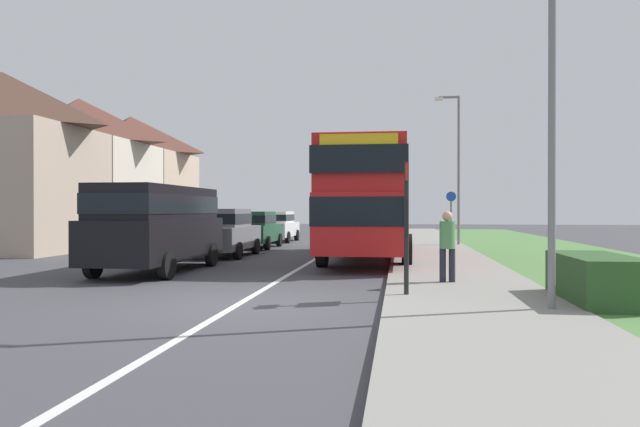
{
  "coord_description": "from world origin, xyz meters",
  "views": [
    {
      "loc": [
        2.87,
        -10.23,
        1.7
      ],
      "look_at": [
        0.73,
        5.56,
        1.6
      ],
      "focal_mm": 33.02,
      "sensor_mm": 36.0,
      "label": 1
    }
  ],
  "objects_px": {
    "pedestrian_at_stop": "(447,243)",
    "street_lamp_mid": "(456,160)",
    "parked_van_black": "(158,221)",
    "bus_stop_sign": "(406,218)",
    "parked_car_white": "(277,225)",
    "double_decker_bus": "(369,197)",
    "parked_car_dark_green": "(254,228)",
    "street_lamp_near": "(545,59)",
    "cycle_route_sign": "(451,216)",
    "parked_car_grey": "(223,231)"
  },
  "relations": [
    {
      "from": "pedestrian_at_stop",
      "to": "street_lamp_mid",
      "type": "xyz_separation_m",
      "value": [
        1.53,
        14.37,
        3.02
      ]
    },
    {
      "from": "parked_van_black",
      "to": "bus_stop_sign",
      "type": "relative_size",
      "value": 2.13
    },
    {
      "from": "parked_car_white",
      "to": "pedestrian_at_stop",
      "type": "height_order",
      "value": "pedestrian_at_stop"
    },
    {
      "from": "pedestrian_at_stop",
      "to": "parked_car_white",
      "type": "bearing_deg",
      "value": 113.19
    },
    {
      "from": "double_decker_bus",
      "to": "pedestrian_at_stop",
      "type": "bearing_deg",
      "value": -73.97
    },
    {
      "from": "parked_car_dark_green",
      "to": "parked_van_black",
      "type": "bearing_deg",
      "value": -90.91
    },
    {
      "from": "parked_van_black",
      "to": "street_lamp_near",
      "type": "height_order",
      "value": "street_lamp_near"
    },
    {
      "from": "parked_car_dark_green",
      "to": "cycle_route_sign",
      "type": "relative_size",
      "value": 1.61
    },
    {
      "from": "parked_car_white",
      "to": "street_lamp_near",
      "type": "distance_m",
      "value": 22.87
    },
    {
      "from": "street_lamp_near",
      "to": "bus_stop_sign",
      "type": "bearing_deg",
      "value": 149.21
    },
    {
      "from": "parked_car_dark_green",
      "to": "cycle_route_sign",
      "type": "xyz_separation_m",
      "value": [
        8.69,
        1.43,
        0.53
      ]
    },
    {
      "from": "double_decker_bus",
      "to": "parked_van_black",
      "type": "bearing_deg",
      "value": -137.8
    },
    {
      "from": "parked_car_grey",
      "to": "pedestrian_at_stop",
      "type": "xyz_separation_m",
      "value": [
        7.39,
        -7.6,
        0.03
      ]
    },
    {
      "from": "parked_car_grey",
      "to": "cycle_route_sign",
      "type": "relative_size",
      "value": 1.62
    },
    {
      "from": "parked_car_grey",
      "to": "parked_van_black",
      "type": "bearing_deg",
      "value": -92.12
    },
    {
      "from": "bus_stop_sign",
      "to": "cycle_route_sign",
      "type": "bearing_deg",
      "value": 82.18
    },
    {
      "from": "parked_car_dark_green",
      "to": "parked_car_white",
      "type": "distance_m",
      "value": 5.2
    },
    {
      "from": "parked_car_white",
      "to": "cycle_route_sign",
      "type": "relative_size",
      "value": 1.71
    },
    {
      "from": "parked_car_grey",
      "to": "cycle_route_sign",
      "type": "xyz_separation_m",
      "value": [
        8.65,
        6.18,
        0.48
      ]
    },
    {
      "from": "double_decker_bus",
      "to": "pedestrian_at_stop",
      "type": "distance_m",
      "value": 7.61
    },
    {
      "from": "parked_van_black",
      "to": "street_lamp_near",
      "type": "xyz_separation_m",
      "value": [
        8.86,
        -5.54,
        2.73
      ]
    },
    {
      "from": "parked_car_grey",
      "to": "pedestrian_at_stop",
      "type": "relative_size",
      "value": 2.44
    },
    {
      "from": "bus_stop_sign",
      "to": "street_lamp_near",
      "type": "xyz_separation_m",
      "value": [
        2.18,
        -1.3,
        2.57
      ]
    },
    {
      "from": "double_decker_bus",
      "to": "parked_car_white",
      "type": "bearing_deg",
      "value": 117.8
    },
    {
      "from": "parked_car_white",
      "to": "street_lamp_near",
      "type": "relative_size",
      "value": 0.6
    },
    {
      "from": "bus_stop_sign",
      "to": "pedestrian_at_stop",
      "type": "bearing_deg",
      "value": 65.68
    },
    {
      "from": "parked_van_black",
      "to": "cycle_route_sign",
      "type": "xyz_separation_m",
      "value": [
        8.85,
        11.56,
        0.05
      ]
    },
    {
      "from": "parked_car_grey",
      "to": "parked_car_white",
      "type": "relative_size",
      "value": 0.95
    },
    {
      "from": "parked_van_black",
      "to": "pedestrian_at_stop",
      "type": "relative_size",
      "value": 3.31
    },
    {
      "from": "parked_car_grey",
      "to": "parked_car_dark_green",
      "type": "height_order",
      "value": "parked_car_grey"
    },
    {
      "from": "parked_car_grey",
      "to": "bus_stop_sign",
      "type": "distance_m",
      "value": 11.62
    },
    {
      "from": "parked_car_grey",
      "to": "parked_car_dark_green",
      "type": "distance_m",
      "value": 4.75
    },
    {
      "from": "street_lamp_mid",
      "to": "parked_car_white",
      "type": "bearing_deg",
      "value": 160.67
    },
    {
      "from": "parked_van_black",
      "to": "street_lamp_near",
      "type": "distance_m",
      "value": 10.8
    },
    {
      "from": "parked_van_black",
      "to": "street_lamp_near",
      "type": "bearing_deg",
      "value": -32.02
    },
    {
      "from": "cycle_route_sign",
      "to": "street_lamp_mid",
      "type": "bearing_deg",
      "value": 64.79
    },
    {
      "from": "double_decker_bus",
      "to": "bus_stop_sign",
      "type": "height_order",
      "value": "double_decker_bus"
    },
    {
      "from": "parked_car_grey",
      "to": "double_decker_bus",
      "type": "bearing_deg",
      "value": -4.02
    },
    {
      "from": "cycle_route_sign",
      "to": "bus_stop_sign",
      "type": "bearing_deg",
      "value": -97.82
    },
    {
      "from": "parked_car_dark_green",
      "to": "bus_stop_sign",
      "type": "bearing_deg",
      "value": -65.6
    },
    {
      "from": "parked_car_dark_green",
      "to": "street_lamp_mid",
      "type": "relative_size",
      "value": 0.59
    },
    {
      "from": "parked_car_dark_green",
      "to": "pedestrian_at_stop",
      "type": "xyz_separation_m",
      "value": [
        7.43,
        -12.35,
        0.08
      ]
    },
    {
      "from": "parked_van_black",
      "to": "parked_car_grey",
      "type": "distance_m",
      "value": 5.4
    },
    {
      "from": "pedestrian_at_stop",
      "to": "bus_stop_sign",
      "type": "xyz_separation_m",
      "value": [
        -0.91,
        -2.02,
        0.56
      ]
    },
    {
      "from": "street_lamp_mid",
      "to": "pedestrian_at_stop",
      "type": "bearing_deg",
      "value": -96.09
    },
    {
      "from": "parked_car_dark_green",
      "to": "street_lamp_near",
      "type": "relative_size",
      "value": 0.57
    },
    {
      "from": "bus_stop_sign",
      "to": "cycle_route_sign",
      "type": "xyz_separation_m",
      "value": [
        2.17,
        15.8,
        -0.11
      ]
    },
    {
      "from": "double_decker_bus",
      "to": "parked_van_black",
      "type": "distance_m",
      "value": 7.49
    },
    {
      "from": "street_lamp_near",
      "to": "street_lamp_mid",
      "type": "bearing_deg",
      "value": 89.12
    },
    {
      "from": "bus_stop_sign",
      "to": "street_lamp_mid",
      "type": "bearing_deg",
      "value": 81.51
    }
  ]
}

